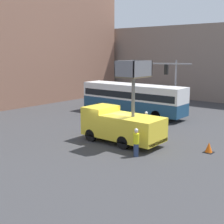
# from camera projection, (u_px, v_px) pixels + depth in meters

# --- Properties ---
(ground_plane) EXTENTS (120.00, 120.00, 0.00)m
(ground_plane) POSITION_uv_depth(u_px,v_px,m) (112.00, 142.00, 23.12)
(ground_plane) COLOR #38383A
(building_backdrop_side) EXTENTS (10.00, 28.00, 10.25)m
(building_backdrop_side) POSITION_uv_depth(u_px,v_px,m) (202.00, 62.00, 46.71)
(building_backdrop_side) COLOR gray
(building_backdrop_side) RESTS_ON ground_plane
(utility_truck) EXTENTS (2.54, 6.04, 6.00)m
(utility_truck) POSITION_uv_depth(u_px,v_px,m) (121.00, 124.00, 22.70)
(utility_truck) COLOR yellow
(utility_truck) RESTS_ON ground_plane
(city_bus) EXTENTS (2.56, 11.71, 3.25)m
(city_bus) POSITION_uv_depth(u_px,v_px,m) (132.00, 97.00, 32.76)
(city_bus) COLOR navy
(city_bus) RESTS_ON ground_plane
(traffic_light_pole) EXTENTS (3.92, 3.67, 5.79)m
(traffic_light_pole) POSITION_uv_depth(u_px,v_px,m) (172.00, 79.00, 30.09)
(traffic_light_pole) COLOR slate
(traffic_light_pole) RESTS_ON ground_plane
(road_worker_near_truck) EXTENTS (0.38, 0.38, 1.84)m
(road_worker_near_truck) POSITION_uv_depth(u_px,v_px,m) (136.00, 142.00, 19.78)
(road_worker_near_truck) COLOR navy
(road_worker_near_truck) RESTS_ON ground_plane
(road_worker_directing) EXTENTS (0.38, 0.38, 1.87)m
(road_worker_directing) POSITION_uv_depth(u_px,v_px,m) (146.00, 123.00, 25.20)
(road_worker_directing) COLOR navy
(road_worker_directing) RESTS_ON ground_plane
(traffic_cone_near_truck) EXTENTS (0.62, 0.62, 0.71)m
(traffic_cone_near_truck) POSITION_uv_depth(u_px,v_px,m) (209.00, 148.00, 20.66)
(traffic_cone_near_truck) COLOR black
(traffic_cone_near_truck) RESTS_ON ground_plane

